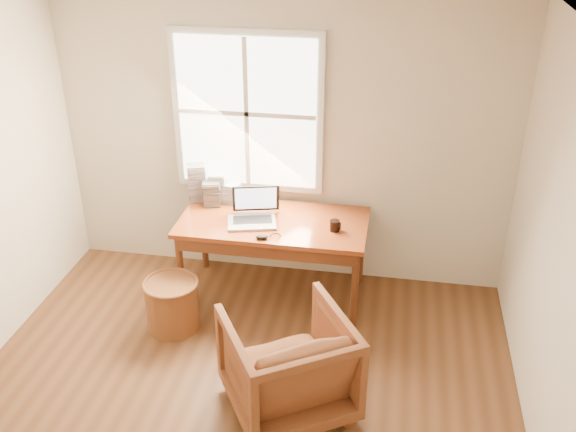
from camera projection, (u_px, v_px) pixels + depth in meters
name	position (u px, v px, depth m)	size (l,w,h in m)	color
room_shell	(214.00, 263.00, 3.76)	(4.04, 4.54, 2.64)	brown
desk	(273.00, 222.00, 5.46)	(1.60, 0.80, 0.04)	brown
armchair	(288.00, 364.00, 4.39)	(0.80, 0.82, 0.75)	brown
wicker_stool	(172.00, 305.00, 5.27)	(0.43, 0.43, 0.43)	brown
laptop	(251.00, 207.00, 5.33)	(0.41, 0.43, 0.31)	#A7A9AE
mouse	(262.00, 237.00, 5.16)	(0.10, 0.06, 0.03)	black
coffee_mug	(335.00, 226.00, 5.27)	(0.08, 0.08, 0.09)	black
cd_stack_a	(217.00, 188.00, 5.71)	(0.14, 0.12, 0.27)	silver
cd_stack_b	(212.00, 194.00, 5.66)	(0.14, 0.13, 0.22)	#27272C
cd_stack_c	(197.00, 183.00, 5.73)	(0.15, 0.13, 0.34)	#ACABB9
cd_stack_d	(232.00, 193.00, 5.72)	(0.14, 0.13, 0.18)	silver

